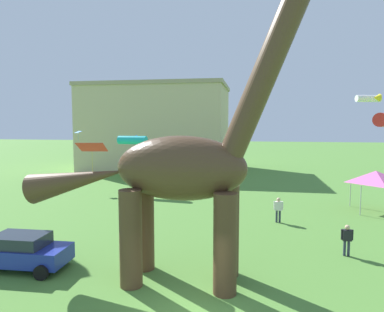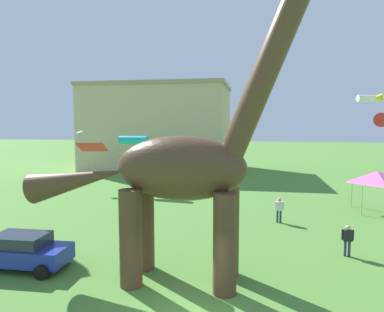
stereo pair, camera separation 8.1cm
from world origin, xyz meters
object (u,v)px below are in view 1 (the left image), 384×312
(parked_sedan_left, at_px, (21,251))
(person_vendor_side, at_px, (278,208))
(dinosaur_sculpture, at_px, (180,168))
(kite_mid_right, at_px, (370,98))
(kite_far_left, at_px, (92,147))
(person_photographer, at_px, (347,237))
(kite_near_low, at_px, (134,140))
(festival_canopy_tent, at_px, (376,177))
(kite_far_right, at_px, (78,132))

(parked_sedan_left, height_order, person_vendor_side, person_vendor_side)
(dinosaur_sculpture, xyz_separation_m, kite_mid_right, (10.89, 13.14, 3.55))
(kite_far_left, bearing_deg, kite_mid_right, 41.15)
(person_photographer, distance_m, kite_near_low, 21.67)
(festival_canopy_tent, relative_size, kite_far_right, 3.34)
(kite_far_right, relative_size, kite_mid_right, 0.52)
(person_photographer, height_order, festival_canopy_tent, festival_canopy_tent)
(kite_far_right, height_order, kite_near_low, kite_far_right)
(kite_far_right, height_order, kite_far_left, kite_far_right)
(parked_sedan_left, height_order, kite_far_left, kite_far_left)
(kite_far_right, xyz_separation_m, kite_far_left, (10.35, -18.47, -0.18))
(kite_near_low, bearing_deg, person_photographer, -42.34)
(parked_sedan_left, distance_m, kite_far_left, 5.68)
(parked_sedan_left, relative_size, person_vendor_side, 2.60)
(person_photographer, distance_m, kite_far_left, 12.70)
(person_photographer, relative_size, kite_near_low, 0.53)
(kite_far_left, bearing_deg, parked_sedan_left, -173.72)
(dinosaur_sculpture, distance_m, person_photographer, 9.22)
(dinosaur_sculpture, relative_size, kite_far_right, 13.59)
(parked_sedan_left, height_order, person_photographer, parked_sedan_left)
(festival_canopy_tent, bearing_deg, person_photographer, -113.79)
(person_photographer, xyz_separation_m, person_vendor_side, (-2.89, 5.43, 0.06))
(festival_canopy_tent, bearing_deg, person_vendor_side, -149.25)
(festival_canopy_tent, height_order, kite_far_right, kite_far_right)
(person_photographer, xyz_separation_m, festival_canopy_tent, (4.27, 9.68, 1.61))
(dinosaur_sculpture, xyz_separation_m, kite_far_left, (-3.85, 0.26, 0.77))
(person_photographer, xyz_separation_m, kite_far_right, (-21.63, 14.72, 4.65))
(person_vendor_side, bearing_deg, person_photographer, -18.76)
(person_photographer, xyz_separation_m, kite_mid_right, (3.46, 9.14, 7.25))
(festival_canopy_tent, distance_m, kite_far_left, 20.74)
(person_photographer, distance_m, festival_canopy_tent, 10.71)
(parked_sedan_left, height_order, kite_far_right, kite_far_right)
(festival_canopy_tent, xyz_separation_m, kite_near_low, (-20.02, 4.67, 2.33))
(parked_sedan_left, xyz_separation_m, festival_canopy_tent, (18.86, 13.79, 1.74))
(festival_canopy_tent, xyz_separation_m, kite_far_right, (-25.89, 5.04, 3.04))
(parked_sedan_left, xyz_separation_m, kite_far_right, (-7.03, 18.84, 4.78))
(person_photographer, height_order, kite_far_right, kite_far_right)
(person_vendor_side, xyz_separation_m, kite_near_low, (-12.86, 8.93, 3.88))
(parked_sedan_left, xyz_separation_m, kite_mid_right, (18.06, 13.25, 7.38))
(parked_sedan_left, bearing_deg, kite_mid_right, 34.57)
(kite_far_right, bearing_deg, kite_mid_right, -12.56)
(kite_far_left, bearing_deg, dinosaur_sculpture, -3.88)
(dinosaur_sculpture, distance_m, festival_canopy_tent, 18.13)
(parked_sedan_left, bearing_deg, kite_near_low, 91.89)
(kite_far_right, xyz_separation_m, kite_near_low, (5.87, -0.37, -0.71))
(person_photographer, distance_m, person_vendor_side, 6.15)
(person_photographer, height_order, person_vendor_side, person_vendor_side)
(dinosaur_sculpture, height_order, kite_far_right, dinosaur_sculpture)
(festival_canopy_tent, bearing_deg, parked_sedan_left, -143.82)
(dinosaur_sculpture, xyz_separation_m, person_photographer, (7.43, 4.01, -3.71))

